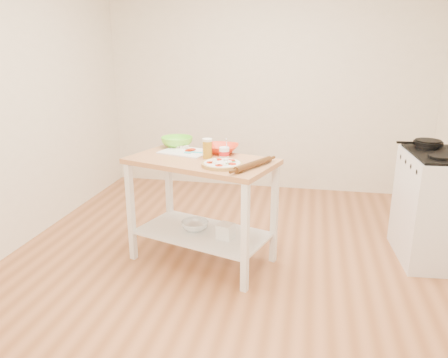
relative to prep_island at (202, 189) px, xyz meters
name	(u,v)px	position (x,y,z in m)	size (l,w,h in m)	color
room_shell	(235,106)	(0.29, -0.11, 0.70)	(4.04, 4.54, 2.74)	#B16D41
prep_island	(202,189)	(0.00, 0.00, 0.00)	(1.30, 0.96, 0.90)	#C0824E
gas_stove	(442,207)	(1.97, 0.43, -0.17)	(0.67, 0.77, 1.11)	silver
skillet	(427,143)	(1.84, 0.63, 0.33)	(0.38, 0.24, 0.03)	black
pizza	(222,164)	(0.21, -0.17, 0.27)	(0.32, 0.32, 0.05)	tan
cutting_board	(186,151)	(-0.19, 0.19, 0.26)	(0.47, 0.40, 0.04)	white
spatula	(193,152)	(-0.11, 0.14, 0.27)	(0.15, 0.05, 0.01)	#3FCDD1
knife	(177,146)	(-0.31, 0.34, 0.27)	(0.24, 0.17, 0.01)	silver
orange_bowl	(222,149)	(0.12, 0.24, 0.29)	(0.28, 0.28, 0.07)	red
green_bowl	(177,142)	(-0.32, 0.39, 0.30)	(0.28, 0.28, 0.09)	#79E837
beer_pint	(207,148)	(0.04, 0.04, 0.33)	(0.08, 0.08, 0.16)	#B18119
yogurt_tub	(224,153)	(0.18, 0.03, 0.30)	(0.08, 0.08, 0.18)	white
rolling_pin	(253,165)	(0.45, -0.18, 0.28)	(0.05, 0.05, 0.42)	#523012
shelf_glass_bowl	(195,226)	(-0.08, 0.03, -0.35)	(0.24, 0.24, 0.07)	silver
shelf_bin	(226,231)	(0.22, -0.08, -0.33)	(0.12, 0.12, 0.12)	white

